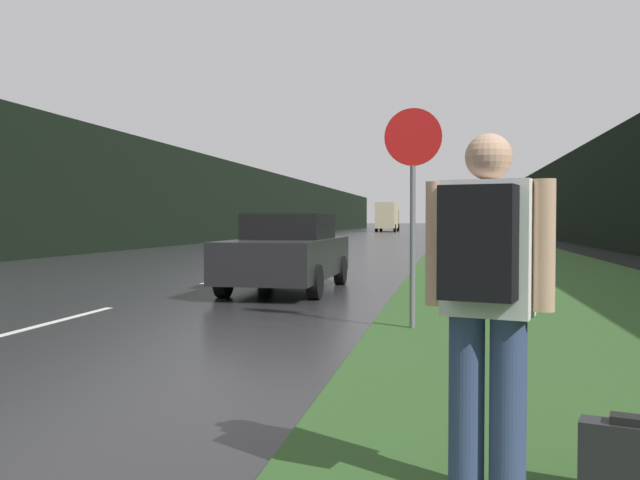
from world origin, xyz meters
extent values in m
cube|color=#2D5123|center=(7.22, 40.00, 0.01)|extent=(6.00, 240.00, 0.02)
cube|color=silver|center=(0.00, 8.70, 0.00)|extent=(0.12, 3.00, 0.01)
cube|color=silver|center=(0.00, 15.70, 0.00)|extent=(0.12, 3.00, 0.01)
cube|color=silver|center=(0.00, 22.70, 0.00)|extent=(0.12, 3.00, 0.01)
cube|color=black|center=(-10.22, 50.00, 2.66)|extent=(2.00, 140.00, 5.32)
cube|color=black|center=(13.22, 50.00, 2.70)|extent=(2.00, 140.00, 5.41)
cylinder|color=slate|center=(4.75, 8.99, 1.02)|extent=(0.07, 0.07, 2.04)
cylinder|color=#B71414|center=(4.75, 8.99, 2.40)|extent=(0.71, 0.02, 0.71)
cylinder|color=navy|center=(5.28, 3.88, 0.45)|extent=(0.17, 0.17, 0.91)
cylinder|color=navy|center=(5.48, 3.82, 0.45)|extent=(0.17, 0.17, 0.91)
cube|color=white|center=(5.38, 3.85, 1.23)|extent=(0.46, 0.34, 0.65)
sphere|color=tan|center=(5.38, 3.85, 1.67)|extent=(0.22, 0.22, 0.22)
cylinder|color=tan|center=(5.13, 3.92, 1.25)|extent=(0.10, 0.10, 0.62)
cylinder|color=tan|center=(5.63, 3.78, 1.25)|extent=(0.10, 0.10, 0.62)
cube|color=black|center=(5.33, 3.65, 1.26)|extent=(0.37, 0.26, 0.52)
cube|color=#232326|center=(6.04, 3.93, 0.20)|extent=(0.46, 0.26, 0.39)
cube|color=black|center=(6.04, 3.93, 0.41)|extent=(0.18, 0.15, 0.04)
cube|color=black|center=(2.11, 13.26, 0.64)|extent=(1.73, 4.48, 0.73)
cube|color=black|center=(2.11, 13.48, 1.24)|extent=(1.47, 2.01, 0.48)
cylinder|color=black|center=(2.93, 11.87, 0.30)|extent=(0.20, 0.60, 0.60)
cylinder|color=black|center=(1.29, 11.87, 0.30)|extent=(0.20, 0.60, 0.60)
cylinder|color=black|center=(2.93, 14.65, 0.30)|extent=(0.20, 0.60, 0.60)
cylinder|color=black|center=(1.29, 14.65, 0.30)|extent=(0.20, 0.60, 0.60)
cube|color=#6E684F|center=(-2.11, 84.80, 1.54)|extent=(2.13, 2.18, 2.26)
cube|color=tan|center=(-2.11, 80.78, 1.91)|extent=(2.25, 5.86, 3.02)
cylinder|color=black|center=(-3.18, 84.58, 0.45)|extent=(0.28, 0.90, 0.90)
cylinder|color=black|center=(-1.04, 84.58, 0.45)|extent=(0.28, 0.90, 0.90)
cylinder|color=black|center=(-3.18, 79.32, 0.45)|extent=(0.28, 0.90, 0.90)
cylinder|color=black|center=(-1.04, 79.32, 0.45)|extent=(0.28, 0.90, 0.90)
camera|label=1|loc=(5.20, 0.50, 1.37)|focal=38.00mm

